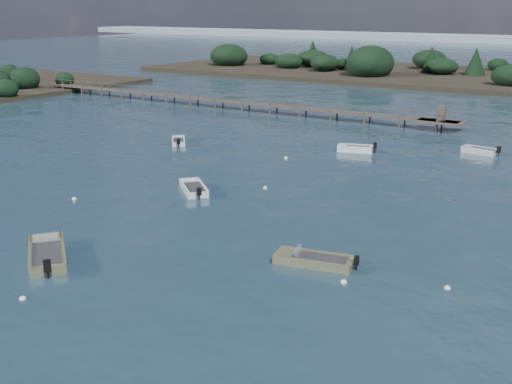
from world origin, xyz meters
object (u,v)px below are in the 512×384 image
Objects in this scene: dinghy_mid_grey at (194,189)px; tender_far_grey_b at (480,152)px; dinghy_near_olive at (47,256)px; tender_far_white at (355,150)px; dinghy_mid_white_a at (314,262)px; tender_far_grey at (178,142)px; jetty at (245,103)px.

dinghy_mid_grey is 28.24m from tender_far_grey_b.
tender_far_white is (2.80, 33.40, 0.00)m from dinghy_near_olive.
tender_far_white is 11.43m from tender_far_grey_b.
dinghy_mid_grey is at bearing 152.12° from dinghy_mid_white_a.
dinghy_near_olive is 41.00m from tender_far_grey_b.
tender_far_grey reaches higher than dinghy_mid_white_a.
dinghy_mid_white_a is 15.83m from dinghy_mid_grey.
tender_far_white reaches higher than dinghy_mid_grey.
tender_far_grey_b is at bearing 24.26° from tender_far_grey.
dinghy_mid_white_a is 1.29× the size of tender_far_grey_b.
tender_far_grey_b reaches higher than dinghy_mid_grey.
tender_far_grey is 0.05× the size of jetty.
jetty reaches higher than tender_far_grey_b.
dinghy_near_olive is 1.44× the size of tender_far_grey_b.
dinghy_mid_grey is (-4.33, -18.78, -0.03)m from tender_far_white.
dinghy_mid_white_a is at bearing -90.62° from tender_far_grey_b.
dinghy_mid_white_a is 0.07× the size of jetty.
tender_far_grey_b is at bearing -15.80° from jetty.
jetty reaches higher than tender_far_white.
tender_far_grey is (-13.41, 27.14, -0.02)m from dinghy_near_olive.
tender_far_grey_b is (12.79, 38.95, -0.00)m from dinghy_near_olive.
dinghy_near_olive is 33.52m from tender_far_white.
dinghy_mid_white_a is at bearing -69.76° from tender_far_white.
jetty is at bearing 106.34° from tender_far_grey.
tender_far_grey_b is (26.20, 11.81, 0.01)m from tender_far_grey.
dinghy_mid_white_a is at bearing -51.95° from jetty.
tender_far_grey_b is at bearing 59.50° from dinghy_mid_grey.
tender_far_grey_b is at bearing 29.02° from tender_far_white.
tender_far_grey is at bearing 142.38° from dinghy_mid_white_a.
jetty is (-32.00, 40.89, 0.85)m from dinghy_mid_white_a.
dinghy_mid_white_a is (25.86, -19.92, -0.02)m from tender_far_grey.
dinghy_near_olive is at bearing -94.78° from tender_far_white.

